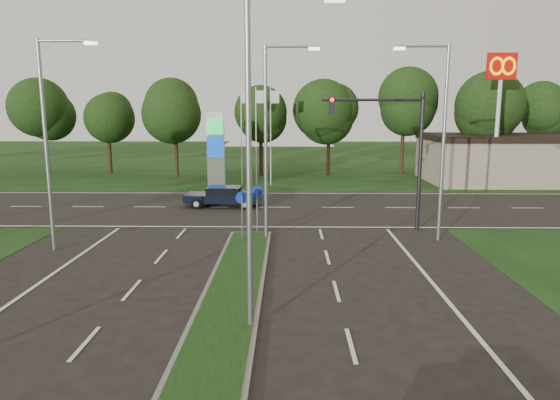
{
  "coord_description": "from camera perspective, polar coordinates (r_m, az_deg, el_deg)",
  "views": [
    {
      "loc": [
        1.84,
        -7.18,
        6.04
      ],
      "look_at": [
        1.49,
        14.39,
        2.2
      ],
      "focal_mm": 32.0,
      "sensor_mm": 36.0,
      "label": 1
    }
  ],
  "objects": [
    {
      "name": "streetlight_right_far",
      "position": [
        24.22,
        17.78,
        7.34
      ],
      "size": [
        2.53,
        0.22,
        9.0
      ],
      "rotation": [
        0.0,
        0.0,
        3.14
      ],
      "color": "gray",
      "rests_on": "ground"
    },
    {
      "name": "median_kerb",
      "position": [
        12.81,
        -7.82,
        -17.82
      ],
      "size": [
        2.0,
        26.0,
        0.12
      ],
      "primitive_type": "cube",
      "color": "slate",
      "rests_on": "ground"
    },
    {
      "name": "commercial_building",
      "position": [
        47.82,
        25.94,
        4.23
      ],
      "size": [
        16.0,
        9.0,
        4.0
      ],
      "primitive_type": "cube",
      "color": "gray",
      "rests_on": "ground"
    },
    {
      "name": "mcdonalds_sign",
      "position": [
        42.4,
        23.88,
        11.88
      ],
      "size": [
        2.2,
        0.47,
        10.4
      ],
      "color": "silver",
      "rests_on": "ground"
    },
    {
      "name": "streetlight_median_far",
      "position": [
        23.21,
        -1.15,
        7.72
      ],
      "size": [
        2.53,
        0.22,
        9.0
      ],
      "color": "gray",
      "rests_on": "ground"
    },
    {
      "name": "cross_road",
      "position": [
        31.81,
        -2.4,
        -0.86
      ],
      "size": [
        160.0,
        12.0,
        0.02
      ],
      "primitive_type": "cube",
      "color": "black",
      "rests_on": "ground"
    },
    {
      "name": "streetlight_median_near",
      "position": [
        13.24,
        -2.73,
        5.93
      ],
      "size": [
        2.53,
        0.22,
        9.0
      ],
      "color": "gray",
      "rests_on": "ground"
    },
    {
      "name": "median_signs",
      "position": [
        24.04,
        -3.47,
        -0.29
      ],
      "size": [
        1.16,
        1.76,
        2.38
      ],
      "color": "gray",
      "rests_on": "ground"
    },
    {
      "name": "streetlight_left_far",
      "position": [
        23.5,
        -24.82,
        6.83
      ],
      "size": [
        2.53,
        0.22,
        9.0
      ],
      "color": "gray",
      "rests_on": "ground"
    },
    {
      "name": "traffic_signal",
      "position": [
        25.78,
        13.0,
        6.75
      ],
      "size": [
        5.1,
        0.42,
        7.0
      ],
      "color": "black",
      "rests_on": "ground"
    },
    {
      "name": "navy_sedan",
      "position": [
        32.15,
        -6.52,
        0.47
      ],
      "size": [
        4.81,
        2.11,
        1.31
      ],
      "rotation": [
        0.0,
        0.0,
        1.54
      ],
      "color": "black",
      "rests_on": "ground"
    },
    {
      "name": "verge_far",
      "position": [
        62.5,
        -0.76,
        4.54
      ],
      "size": [
        160.0,
        50.0,
        0.02
      ],
      "primitive_type": "cube",
      "color": "black",
      "rests_on": "ground"
    },
    {
      "name": "treeline_far",
      "position": [
        47.15,
        -1.2,
        11.05
      ],
      "size": [
        6.0,
        6.0,
        9.9
      ],
      "color": "black",
      "rests_on": "ground"
    },
    {
      "name": "gas_pylon",
      "position": [
        40.72,
        -7.05,
        6.01
      ],
      "size": [
        5.8,
        1.26,
        8.0
      ],
      "color": "silver",
      "rests_on": "ground"
    }
  ]
}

